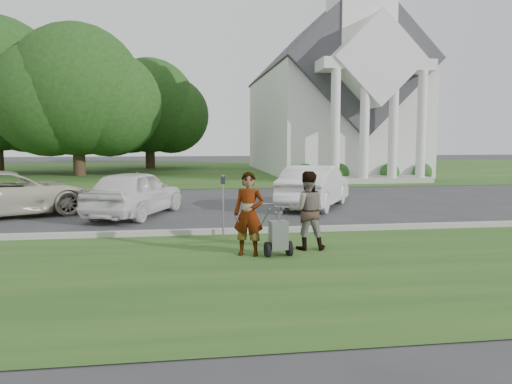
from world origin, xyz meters
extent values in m
plane|color=#333335|center=(0.00, 0.00, 0.00)|extent=(120.00, 120.00, 0.00)
cube|color=#1F4A19|center=(0.00, -3.00, 0.01)|extent=(80.00, 7.00, 0.01)
cube|color=#1F4A19|center=(0.00, 27.00, 0.01)|extent=(80.00, 30.00, 0.01)
cube|color=#9E9E93|center=(0.00, 0.55, 0.07)|extent=(80.00, 0.18, 0.15)
cube|color=white|center=(9.00, 24.00, 3.50)|extent=(9.00, 16.00, 7.00)
cube|color=#38383D|center=(9.00, 24.00, 7.00)|extent=(9.19, 17.00, 9.19)
cube|color=#9E9E93|center=(9.00, 14.80, 0.15)|extent=(6.20, 2.60, 0.30)
cylinder|color=white|center=(6.60, 13.80, 3.00)|extent=(0.50, 0.50, 6.00)
cylinder|color=white|center=(8.20, 13.80, 3.00)|extent=(0.50, 0.50, 6.00)
cylinder|color=white|center=(9.80, 13.80, 3.00)|extent=(0.50, 0.50, 6.00)
cylinder|color=white|center=(11.40, 13.80, 3.00)|extent=(0.50, 0.50, 6.00)
cube|color=white|center=(9.00, 14.60, 6.30)|extent=(6.20, 2.00, 0.60)
cube|color=white|center=(9.00, 14.60, 6.60)|extent=(5.09, 2.20, 5.09)
sphere|color=#1E4C19|center=(5.50, 15.70, 0.45)|extent=(1.10, 1.10, 1.10)
sphere|color=#1E4C19|center=(7.50, 15.70, 0.45)|extent=(1.10, 1.10, 1.10)
sphere|color=#1E4C19|center=(10.50, 15.70, 0.45)|extent=(1.10, 1.10, 1.10)
sphere|color=#1E4C19|center=(12.50, 15.70, 0.45)|extent=(1.10, 1.10, 1.10)
cylinder|color=#332316|center=(-8.00, 22.00, 1.60)|extent=(0.76, 0.76, 3.20)
sphere|color=#193F13|center=(-8.00, 22.00, 5.51)|extent=(8.40, 8.40, 8.40)
sphere|color=#193F13|center=(-6.11, 22.30, 4.67)|extent=(6.89, 6.89, 6.89)
sphere|color=#193F13|center=(-9.68, 21.70, 4.88)|extent=(7.22, 7.22, 7.22)
sphere|color=#193F13|center=(-11.93, 25.30, 5.21)|extent=(7.54, 7.54, 7.54)
cylinder|color=#332316|center=(-4.00, 30.00, 1.50)|extent=(0.76, 0.76, 3.00)
sphere|color=#193F13|center=(-4.00, 30.00, 5.09)|extent=(7.60, 7.60, 7.60)
sphere|color=#193F13|center=(-2.29, 30.30, 4.33)|extent=(6.23, 6.23, 6.23)
sphere|color=#193F13|center=(-5.52, 29.70, 4.52)|extent=(6.54, 6.54, 6.54)
cylinder|color=black|center=(0.34, -2.00, 0.16)|extent=(0.11, 0.32, 0.31)
cylinder|color=black|center=(0.79, -1.94, 0.16)|extent=(0.11, 0.32, 0.31)
cylinder|color=#2D2D33|center=(0.56, -1.97, 0.16)|extent=(0.52, 0.10, 0.04)
cube|color=gray|center=(0.56, -1.97, 0.44)|extent=(0.38, 0.32, 0.57)
cone|color=gray|center=(0.56, -1.97, 0.82)|extent=(0.20, 0.20, 0.17)
cylinder|color=#2D2D33|center=(0.56, -1.97, 0.91)|extent=(0.04, 0.04, 0.06)
cylinder|color=gray|center=(0.36, -1.49, 0.70)|extent=(0.12, 0.77, 0.55)
cylinder|color=gray|center=(0.65, -1.46, 0.70)|extent=(0.12, 0.77, 0.55)
cylinder|color=gray|center=(0.46, -1.10, 0.97)|extent=(0.34, 0.07, 0.03)
imported|color=#999999|center=(-0.02, -1.82, 0.85)|extent=(0.72, 0.59, 1.69)
imported|color=#999999|center=(1.28, -1.42, 0.84)|extent=(0.88, 0.73, 1.67)
cylinder|color=gray|center=(-0.37, 0.29, 0.65)|extent=(0.05, 0.05, 1.30)
cube|color=#2D2D33|center=(-0.37, 0.29, 1.39)|extent=(0.11, 0.08, 0.20)
cylinder|color=gray|center=(-0.37, 0.29, 1.49)|extent=(0.10, 0.10, 0.03)
imported|color=beige|center=(-6.63, 4.48, 0.70)|extent=(5.55, 4.48, 1.40)
imported|color=white|center=(-2.79, 3.97, 0.72)|extent=(3.13, 4.55, 1.44)
imported|color=silver|center=(3.21, 5.12, 0.73)|extent=(3.53, 4.65, 1.47)
camera|label=1|loc=(-1.30, -11.66, 2.35)|focal=35.00mm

